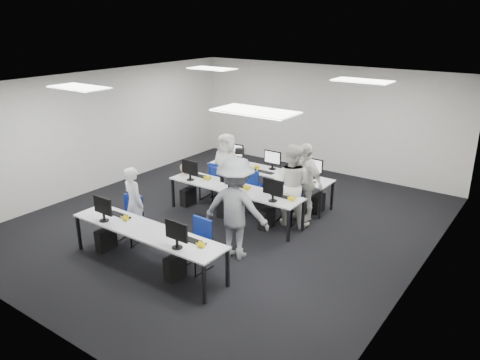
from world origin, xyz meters
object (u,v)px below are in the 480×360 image
Objects in this scene: chair_6 at (252,193)px; student_0 at (134,204)px; chair_2 at (211,189)px; chair_3 at (246,198)px; chair_1 at (196,254)px; desk_mid at (234,190)px; student_3 at (304,182)px; chair_0 at (129,228)px; chair_7 at (291,207)px; photographer at (236,208)px; chair_5 at (221,187)px; desk_front at (146,232)px; student_2 at (227,166)px; chair_4 at (288,208)px; student_1 at (292,185)px.

student_0 is (-0.89, -2.85, 0.47)m from chair_6.
chair_3 reaches higher than chair_2.
chair_1 is 1.82m from student_0.
desk_mid is 1.36m from chair_2.
chair_2 is 2.46m from student_3.
chair_0 is 1.08× the size of chair_2.
desk_mid is 3.77× the size of chair_2.
chair_2 is at bearing 151.49° from desk_mid.
chair_7 is (2.17, 0.12, 0.01)m from chair_2.
student_0 is at bearing -110.06° from student_3.
photographer is (2.06, 0.58, 0.21)m from student_0.
chair_5 is (-0.94, 0.27, -0.03)m from chair_3.
chair_3 reaches higher than chair_7.
student_3 is (1.23, 0.91, 0.18)m from desk_mid.
chair_1 is at bearing 55.61° from photographer.
chair_7 reaches higher than desk_front.
chair_7 is 0.55× the size of student_2.
chair_3 is at bearing -4.49° from chair_2.
desk_front is at bearing -105.29° from chair_6.
chair_4 reaches higher than chair_0.
chair_1 is 0.51× the size of student_1.
chair_5 is 0.54× the size of student_0.
chair_4 is at bearing -17.86° from student_2.
student_0 is (-0.00, -2.79, 0.50)m from chair_5.
chair_5 is at bearing 106.50° from desk_front.
chair_4 reaches higher than chair_5.
student_0 reaches higher than chair_1.
chair_1 is at bearing -58.00° from chair_2.
chair_6 is 1.48m from student_3.
chair_3 is 0.98× the size of chair_4.
chair_0 is 3.14m from chair_6.
desk_mid is 3.45× the size of chair_4.
desk_mid is at bearing -99.24° from chair_6.
desk_front is at bearing -102.58° from chair_3.
chair_0 is at bearing -87.59° from chair_5.
chair_6 is 0.47× the size of photographer.
student_1 is at bearing -82.79° from chair_7.
photographer is at bearing -150.02° from student_0.
chair_3 reaches higher than desk_front.
chair_4 is 0.52× the size of student_1.
student_1 is at bearing -18.27° from chair_3.
student_0 is 2.15m from photographer.
chair_3 reaches higher than chair_5.
chair_3 is at bearing -147.49° from student_3.
chair_5 is 2.05m from chair_7.
photographer is at bearing 49.89° from desk_front.
student_3 is 2.29m from photographer.
student_2 reaches higher than student_0.
chair_0 is 0.61× the size of student_0.
chair_3 is at bearing 59.11° from chair_0.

